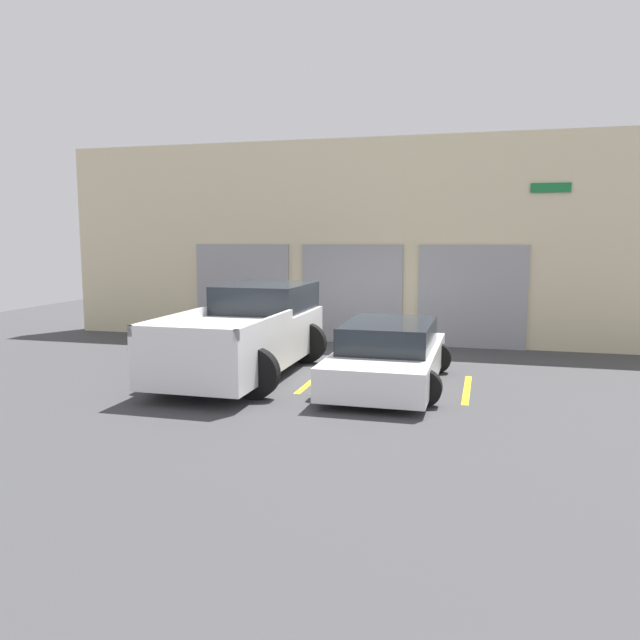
{
  "coord_description": "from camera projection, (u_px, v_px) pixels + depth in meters",
  "views": [
    {
      "loc": [
        3.14,
        -12.68,
        2.73
      ],
      "look_at": [
        0.0,
        -0.94,
        1.1
      ],
      "focal_mm": 35.0,
      "sensor_mm": 36.0,
      "label": 1
    }
  ],
  "objects": [
    {
      "name": "ground_plane",
      "position": [
        331.0,
        365.0,
        13.31
      ],
      "size": [
        28.0,
        28.0,
        0.0
      ],
      "primitive_type": "plane",
      "color": "#3D3D3F"
    },
    {
      "name": "shophouse_building",
      "position": [
        362.0,
        243.0,
        16.12
      ],
      "size": [
        16.42,
        0.68,
        5.19
      ],
      "color": "beige",
      "rests_on": "ground"
    },
    {
      "name": "pickup_truck",
      "position": [
        248.0,
        333.0,
        12.44
      ],
      "size": [
        2.55,
        5.07,
        1.72
      ],
      "color": "white",
      "rests_on": "ground"
    },
    {
      "name": "sedan_white",
      "position": [
        388.0,
        355.0,
        11.52
      ],
      "size": [
        2.16,
        4.21,
        1.17
      ],
      "color": "white",
      "rests_on": "ground"
    },
    {
      "name": "parking_stripe_far_left",
      "position": [
        177.0,
        372.0,
        12.67
      ],
      "size": [
        0.12,
        2.2,
        0.01
      ],
      "primitive_type": "cube",
      "color": "gold",
      "rests_on": "ground"
    },
    {
      "name": "parking_stripe_left",
      "position": [
        313.0,
        380.0,
        11.93
      ],
      "size": [
        0.12,
        2.2,
        0.01
      ],
      "primitive_type": "cube",
      "color": "gold",
      "rests_on": "ground"
    },
    {
      "name": "parking_stripe_centre",
      "position": [
        467.0,
        389.0,
        11.2
      ],
      "size": [
        0.12,
        2.2,
        0.01
      ],
      "primitive_type": "cube",
      "color": "gold",
      "rests_on": "ground"
    }
  ]
}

